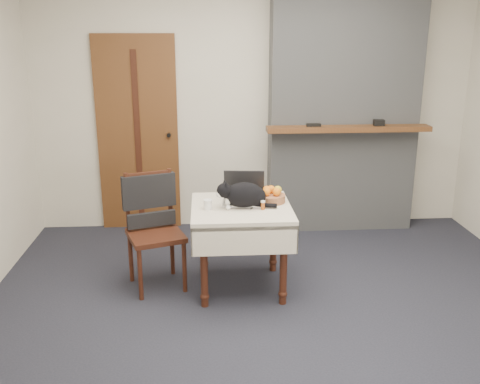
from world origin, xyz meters
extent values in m
plane|color=black|center=(0.00, 0.00, 0.00)|extent=(4.50, 4.50, 0.00)
cube|color=beige|center=(0.00, 2.00, 1.30)|extent=(4.50, 0.02, 2.60)
cube|color=brown|center=(-1.20, 1.98, 1.00)|extent=(0.82, 0.05, 2.00)
cube|color=#391B0F|center=(-1.20, 1.95, 1.00)|extent=(0.06, 0.01, 1.70)
cylinder|color=black|center=(-0.88, 1.93, 1.00)|extent=(0.04, 0.06, 0.04)
cube|color=gray|center=(0.90, 1.85, 1.30)|extent=(1.50, 0.30, 2.60)
cube|color=brown|center=(0.90, 1.61, 1.10)|extent=(1.62, 0.18, 0.05)
cube|color=black|center=(0.55, 1.61, 1.14)|extent=(0.14, 0.04, 0.03)
cube|color=black|center=(1.20, 1.61, 1.16)|extent=(0.10, 0.07, 0.06)
cylinder|color=#391B0F|center=(-0.54, 0.17, 0.32)|extent=(0.06, 0.06, 0.64)
sphere|color=#391B0F|center=(-0.54, 0.17, 0.08)|extent=(0.07, 0.07, 0.07)
cylinder|color=#391B0F|center=(0.06, 0.17, 0.32)|extent=(0.06, 0.06, 0.64)
sphere|color=#391B0F|center=(0.06, 0.17, 0.08)|extent=(0.07, 0.07, 0.07)
cylinder|color=#391B0F|center=(-0.54, 0.77, 0.32)|extent=(0.06, 0.06, 0.64)
sphere|color=#391B0F|center=(-0.54, 0.77, 0.08)|extent=(0.07, 0.07, 0.07)
cylinder|color=#391B0F|center=(0.06, 0.77, 0.32)|extent=(0.06, 0.06, 0.64)
sphere|color=#391B0F|center=(0.06, 0.77, 0.08)|extent=(0.07, 0.07, 0.07)
cube|color=beige|center=(-0.24, 0.47, 0.67)|extent=(0.78, 0.78, 0.06)
cube|color=beige|center=(-0.24, 0.08, 0.56)|extent=(0.78, 0.01, 0.22)
cube|color=beige|center=(-0.24, 0.85, 0.56)|extent=(0.78, 0.01, 0.22)
cube|color=beige|center=(-0.62, 0.47, 0.56)|extent=(0.01, 0.78, 0.22)
cube|color=beige|center=(0.15, 0.47, 0.56)|extent=(0.01, 0.78, 0.22)
cube|color=#B7B7BC|center=(-0.22, 0.52, 0.71)|extent=(0.35, 0.26, 0.02)
cube|color=black|center=(-0.22, 0.52, 0.72)|extent=(0.29, 0.18, 0.00)
cube|color=black|center=(-0.20, 0.66, 0.83)|extent=(0.33, 0.09, 0.22)
cube|color=#AED5FE|center=(-0.20, 0.66, 0.83)|extent=(0.30, 0.08, 0.20)
ellipsoid|color=black|center=(-0.22, 0.44, 0.80)|extent=(0.34, 0.23, 0.20)
ellipsoid|color=black|center=(-0.13, 0.46, 0.78)|extent=(0.19, 0.20, 0.16)
sphere|color=black|center=(-0.37, 0.42, 0.85)|extent=(0.13, 0.13, 0.11)
ellipsoid|color=white|center=(-0.41, 0.41, 0.82)|extent=(0.06, 0.07, 0.05)
ellipsoid|color=white|center=(-0.35, 0.42, 0.76)|extent=(0.06, 0.07, 0.08)
cone|color=black|center=(-0.36, 0.38, 0.90)|extent=(0.04, 0.05, 0.05)
cone|color=black|center=(-0.37, 0.45, 0.90)|extent=(0.04, 0.05, 0.05)
cylinder|color=black|center=(-0.05, 0.40, 0.72)|extent=(0.17, 0.07, 0.03)
sphere|color=white|center=(-0.34, 0.38, 0.72)|extent=(0.04, 0.04, 0.04)
sphere|color=white|center=(-0.36, 0.46, 0.72)|extent=(0.04, 0.04, 0.04)
cylinder|color=white|center=(-0.50, 0.41, 0.74)|extent=(0.07, 0.07, 0.08)
cylinder|color=#A74A14|center=(-0.08, 0.37, 0.73)|extent=(0.03, 0.03, 0.06)
cylinder|color=white|center=(-0.08, 0.37, 0.76)|extent=(0.03, 0.03, 0.01)
cylinder|color=#AC6B45|center=(0.01, 0.56, 0.73)|extent=(0.22, 0.22, 0.06)
sphere|color=orange|center=(-0.03, 0.53, 0.79)|extent=(0.07, 0.07, 0.07)
sphere|color=orange|center=(0.05, 0.52, 0.79)|extent=(0.07, 0.07, 0.07)
sphere|color=orange|center=(0.01, 0.60, 0.79)|extent=(0.07, 0.07, 0.07)
sphere|color=yellow|center=(0.06, 0.58, 0.79)|extent=(0.07, 0.07, 0.07)
sphere|color=orange|center=(-0.02, 0.59, 0.79)|extent=(0.07, 0.07, 0.07)
cube|color=black|center=(-0.09, 0.54, 0.70)|extent=(0.12, 0.12, 0.01)
cube|color=#391B0F|center=(-0.92, 0.53, 0.45)|extent=(0.53, 0.53, 0.04)
cylinder|color=#391B0F|center=(-1.03, 0.30, 0.22)|extent=(0.04, 0.04, 0.45)
cylinder|color=#391B0F|center=(-0.70, 0.42, 0.22)|extent=(0.04, 0.04, 0.45)
cylinder|color=#391B0F|center=(-1.15, 0.64, 0.22)|extent=(0.04, 0.04, 0.45)
cylinder|color=#391B0F|center=(-0.81, 0.75, 0.22)|extent=(0.04, 0.04, 0.45)
cylinder|color=#391B0F|center=(-1.15, 0.64, 0.69)|extent=(0.04, 0.04, 0.49)
cylinder|color=#391B0F|center=(-0.81, 0.75, 0.69)|extent=(0.04, 0.04, 0.49)
cube|color=#391B0F|center=(-0.98, 0.70, 0.79)|extent=(0.35, 0.14, 0.28)
cube|color=black|center=(-0.98, 0.69, 0.77)|extent=(0.43, 0.20, 0.28)
camera|label=1|loc=(-0.52, -3.51, 2.02)|focal=40.00mm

